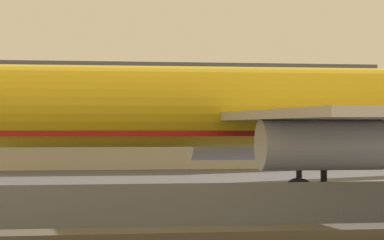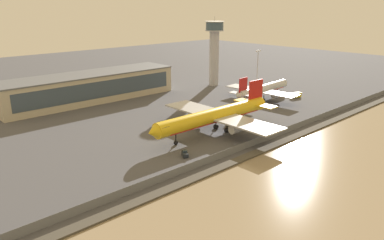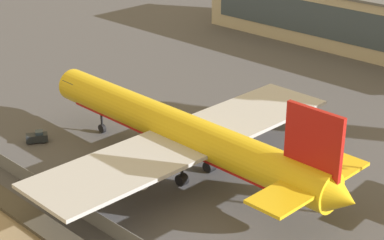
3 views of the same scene
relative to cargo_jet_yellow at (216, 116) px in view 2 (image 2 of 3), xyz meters
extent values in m
plane|color=#4C4C51|center=(-1.25, -0.99, -5.91)|extent=(500.00, 500.00, 0.00)
cube|color=#474238|center=(-1.25, -21.49, -5.66)|extent=(320.00, 3.00, 0.50)
cube|color=slate|center=(-1.25, -16.99, -4.80)|extent=(280.00, 0.08, 2.22)
cylinder|color=slate|center=(-1.25, -16.99, -4.80)|extent=(0.10, 0.10, 2.22)
cylinder|color=slate|center=(96.75, -16.99, -4.80)|extent=(0.10, 0.10, 2.22)
cylinder|color=yellow|center=(-0.85, 0.01, 0.22)|extent=(49.13, 5.56, 5.00)
cone|color=yellow|center=(-26.76, 0.30, 0.22)|extent=(3.30, 4.79, 4.75)
cone|color=yellow|center=(25.06, -0.28, 0.22)|extent=(3.30, 4.54, 4.50)
cube|color=#232D3D|center=(-23.43, 0.27, 0.84)|extent=(2.80, 4.28, 1.50)
cube|color=red|center=(-0.85, 0.01, -1.16)|extent=(41.76, 4.47, 0.90)
cube|color=#B7BABF|center=(1.47, -11.80, -0.41)|extent=(11.06, 23.68, 0.50)
cube|color=#B7BABF|center=(1.74, 11.76, -0.41)|extent=(11.06, 23.68, 0.50)
cylinder|color=#B7BABF|center=(0.02, -9.90, -2.03)|extent=(6.90, 2.83, 2.75)
cylinder|color=#B7BABF|center=(0.24, 9.89, -2.03)|extent=(6.90, 2.83, 2.75)
cube|color=red|center=(20.74, -0.24, 5.22)|extent=(7.37, 0.68, 8.50)
cube|color=yellow|center=(20.69, -4.55, 0.59)|extent=(5.01, 8.69, 0.40)
cube|color=yellow|center=(20.79, 4.08, 0.59)|extent=(5.01, 8.69, 0.40)
cylinder|color=black|center=(-18.03, 0.20, -3.74)|extent=(0.35, 0.35, 2.93)
cylinder|color=black|center=(-18.03, 0.20, -5.21)|extent=(1.41, 0.57, 1.40)
cylinder|color=black|center=(2.55, -2.65, -3.74)|extent=(0.40, 0.40, 2.93)
cylinder|color=black|center=(2.55, -2.65, -5.21)|extent=(1.62, 1.14, 1.61)
cylinder|color=black|center=(2.61, 2.60, -3.74)|extent=(0.40, 0.40, 2.93)
cylinder|color=black|center=(2.61, 2.60, -5.21)|extent=(1.62, 1.14, 1.61)
cylinder|color=silver|center=(49.22, 17.22, -0.99)|extent=(36.48, 6.55, 4.01)
cone|color=silver|center=(68.42, 18.57, -0.99)|extent=(2.87, 3.98, 3.81)
cone|color=silver|center=(30.02, 15.87, -0.99)|extent=(2.85, 3.78, 3.61)
cube|color=#232D3D|center=(65.87, 18.39, -0.49)|extent=(2.44, 3.56, 1.20)
cube|color=#B21919|center=(49.22, 17.22, -2.10)|extent=(31.00, 5.36, 0.72)
cube|color=#B7BABF|center=(46.80, 25.78, -1.50)|extent=(9.19, 17.94, 0.40)
cube|color=#B7BABF|center=(48.02, 8.40, -1.50)|extent=(9.19, 17.94, 0.40)
cylinder|color=#B7BABF|center=(47.98, 24.47, -2.80)|extent=(5.22, 2.56, 2.21)
cylinder|color=#B7BABF|center=(49.01, 9.87, -2.80)|extent=(5.22, 2.56, 2.21)
cube|color=#B21919|center=(33.29, 16.10, 3.02)|extent=(5.46, 0.86, 6.82)
cube|color=silver|center=(33.07, 19.28, -0.69)|extent=(4.07, 6.63, 0.32)
cube|color=silver|center=(33.52, 12.91, -0.69)|extent=(4.07, 6.63, 0.32)
cylinder|color=black|center=(61.89, 18.11, -4.17)|extent=(0.28, 0.28, 2.35)
cylinder|color=black|center=(61.89, 18.11, -5.35)|extent=(1.15, 0.52, 1.12)
cylinder|color=black|center=(46.54, 19.14, -4.17)|extent=(0.32, 0.32, 2.35)
cylinder|color=black|center=(46.54, 19.14, -5.35)|extent=(1.35, 0.99, 1.29)
cylinder|color=black|center=(46.83, 14.94, -4.17)|extent=(0.32, 0.32, 2.35)
cylinder|color=black|center=(46.83, 14.94, -5.35)|extent=(1.35, 0.99, 1.29)
cube|color=#1E2328|center=(-22.30, -8.86, -5.16)|extent=(3.05, 3.56, 1.11)
cube|color=#283847|center=(-22.09, -8.52, -4.36)|extent=(1.68, 1.63, 0.50)
cylinder|color=black|center=(-22.36, -7.66, -5.56)|extent=(0.56, 0.71, 0.70)
cylinder|color=black|center=(-21.20, -8.38, -5.56)|extent=(0.56, 0.71, 0.70)
cylinder|color=black|center=(-23.40, -9.34, -5.56)|extent=(0.56, 0.71, 0.70)
cylinder|color=black|center=(-22.25, -10.06, -5.56)|extent=(0.56, 0.71, 0.70)
cube|color=yellow|center=(63.37, 8.74, -4.64)|extent=(5.54, 3.22, 2.07)
cube|color=#283847|center=(61.59, 9.15, -4.25)|extent=(1.56, 2.20, 0.83)
cube|color=orange|center=(63.37, 8.74, -3.51)|extent=(0.72, 1.14, 0.16)
cylinder|color=black|center=(61.59, 8.20, -5.49)|extent=(0.87, 0.40, 0.84)
cylinder|color=black|center=(62.01, 10.01, -5.49)|extent=(0.87, 0.40, 0.84)
cylinder|color=black|center=(64.73, 7.47, -5.49)|extent=(0.87, 0.40, 0.84)
cylinder|color=black|center=(65.15, 9.28, -5.49)|extent=(0.87, 0.40, 0.84)
cylinder|color=#ADADB2|center=(55.36, 54.71, 8.44)|extent=(5.07, 5.07, 28.69)
cylinder|color=#ADADB2|center=(55.36, 54.71, 23.03)|extent=(9.63, 9.63, 0.50)
cylinder|color=#384C5B|center=(55.36, 54.71, 25.31)|extent=(9.14, 9.14, 4.05)
cylinder|color=beige|center=(55.36, 54.71, 27.54)|extent=(10.11, 10.11, 0.40)
cylinder|color=#333338|center=(55.36, 54.71, 28.94)|extent=(0.12, 0.12, 2.40)
cube|color=#BCB299|center=(-10.24, 69.41, 0.08)|extent=(80.21, 18.80, 11.97)
cube|color=#3D4C5B|center=(-10.24, 59.93, 0.68)|extent=(73.80, 0.16, 7.18)
cube|color=#5B5E63|center=(-10.24, 69.41, 6.31)|extent=(80.81, 19.40, 0.50)
cylinder|color=#A8A8AD|center=(51.93, 23.25, 5.03)|extent=(0.36, 0.36, 21.88)
cube|color=#A8A8AD|center=(51.93, 23.25, 15.72)|extent=(3.20, 0.24, 0.24)
cube|color=silver|center=(50.73, 23.25, 15.42)|extent=(0.60, 0.40, 0.44)
cube|color=silver|center=(53.13, 23.25, 15.42)|extent=(0.60, 0.40, 0.44)
camera|label=1|loc=(-19.25, -67.97, -1.13)|focal=105.00mm
camera|label=2|loc=(-88.82, -83.64, 36.32)|focal=35.00mm
camera|label=3|loc=(55.74, -54.85, 35.83)|focal=60.00mm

